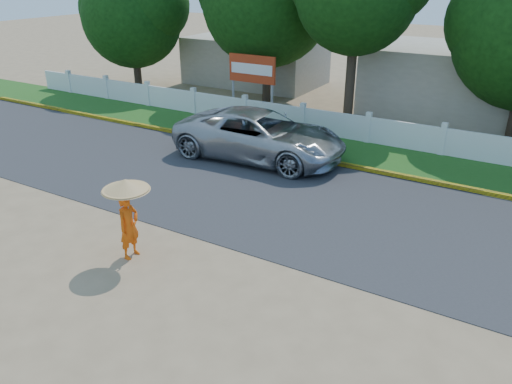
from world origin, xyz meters
TOP-DOWN VIEW (x-y plane):
  - ground at (0.00, 0.00)m, footprint 120.00×120.00m
  - road at (0.00, 4.50)m, footprint 60.00×7.00m
  - grass_verge at (0.00, 9.75)m, footprint 60.00×3.50m
  - curb at (0.00, 8.05)m, footprint 40.00×0.18m
  - fence at (0.00, 11.20)m, footprint 40.00×0.10m
  - building_near at (3.00, 18.00)m, footprint 10.00×6.00m
  - building_far at (-10.00, 19.00)m, footprint 8.00×5.00m
  - vehicle at (-2.96, 7.33)m, footprint 6.69×3.33m
  - monk_with_parasol at (-2.15, -0.54)m, footprint 1.17×1.17m
  - billboard at (-6.26, 12.30)m, footprint 2.50×0.13m
  - tree_row at (0.86, 14.40)m, footprint 36.86×7.77m

SIDE VIEW (x-z plane):
  - ground at x=0.00m, z-range 0.00..0.00m
  - road at x=0.00m, z-range 0.00..0.02m
  - grass_verge at x=0.00m, z-range 0.00..0.03m
  - curb at x=0.00m, z-range 0.00..0.16m
  - fence at x=0.00m, z-range 0.00..1.10m
  - vehicle at x=-2.96m, z-range 0.00..1.82m
  - monk_with_parasol at x=-2.15m, z-range 0.32..2.46m
  - building_far at x=-10.00m, z-range 0.00..2.80m
  - building_near at x=3.00m, z-range 0.00..3.20m
  - billboard at x=-6.26m, z-range 0.67..3.62m
  - tree_row at x=0.86m, z-range 0.63..9.25m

